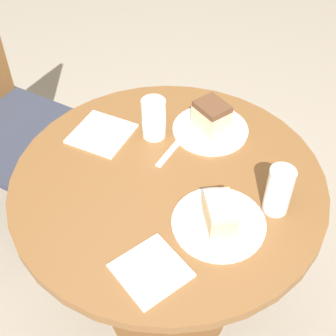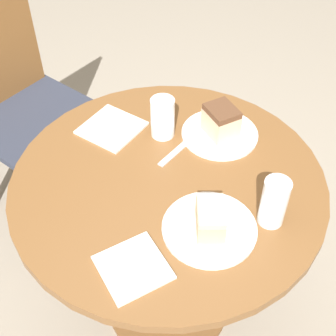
# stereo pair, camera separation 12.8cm
# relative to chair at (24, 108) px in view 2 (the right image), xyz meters

# --- Properties ---
(ground_plane) EXTENTS (8.00, 8.00, 0.00)m
(ground_plane) POSITION_rel_chair_xyz_m (-0.06, -0.82, -0.49)
(ground_plane) COLOR gray
(table) EXTENTS (0.89, 0.89, 0.70)m
(table) POSITION_rel_chair_xyz_m (-0.06, -0.82, 0.04)
(table) COLOR brown
(table) RESTS_ON ground_plane
(chair) EXTENTS (0.48, 0.45, 0.91)m
(chair) POSITION_rel_chair_xyz_m (0.00, 0.00, 0.00)
(chair) COLOR brown
(chair) RESTS_ON ground_plane
(plate_near) EXTENTS (0.24, 0.24, 0.01)m
(plate_near) POSITION_rel_chair_xyz_m (0.18, -0.82, 0.22)
(plate_near) COLOR white
(plate_near) RESTS_ON table
(plate_far) EXTENTS (0.24, 0.24, 0.01)m
(plate_far) POSITION_rel_chair_xyz_m (-0.13, -1.02, 0.22)
(plate_far) COLOR white
(plate_far) RESTS_ON table
(cake_slice_near) EXTENTS (0.11, 0.12, 0.09)m
(cake_slice_near) POSITION_rel_chair_xyz_m (0.18, -0.82, 0.27)
(cake_slice_near) COLOR beige
(cake_slice_near) RESTS_ON plate_near
(cake_slice_far) EXTENTS (0.12, 0.12, 0.07)m
(cake_slice_far) POSITION_rel_chair_xyz_m (-0.13, -1.02, 0.26)
(cake_slice_far) COLOR tan
(cake_slice_far) RESTS_ON plate_far
(glass_lemonade) EXTENTS (0.07, 0.07, 0.13)m
(glass_lemonade) POSITION_rel_chair_xyz_m (0.07, -0.69, 0.27)
(glass_lemonade) COLOR beige
(glass_lemonade) RESTS_ON table
(glass_water) EXTENTS (0.07, 0.07, 0.14)m
(glass_water) POSITION_rel_chair_xyz_m (-0.00, -1.12, 0.28)
(glass_water) COLOR silver
(glass_water) RESTS_ON table
(napkin_stack) EXTENTS (0.19, 0.19, 0.01)m
(napkin_stack) POSITION_rel_chair_xyz_m (-0.02, -0.55, 0.22)
(napkin_stack) COLOR silver
(napkin_stack) RESTS_ON table
(fork) EXTENTS (0.17, 0.03, 0.00)m
(fork) POSITION_rel_chair_xyz_m (0.05, -0.77, 0.21)
(fork) COLOR silver
(fork) RESTS_ON table
(napkin_side) EXTENTS (0.19, 0.19, 0.01)m
(napkin_side) POSITION_rel_chair_xyz_m (-0.34, -0.96, 0.22)
(napkin_side) COLOR silver
(napkin_side) RESTS_ON table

